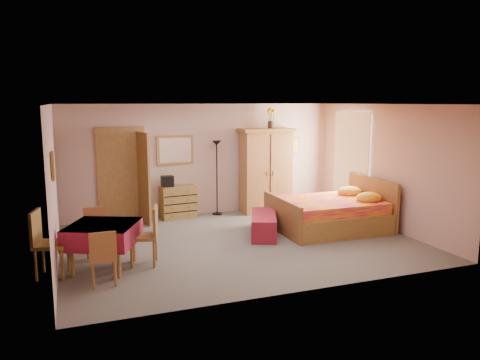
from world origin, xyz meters
name	(u,v)px	position (x,y,z in m)	size (l,w,h in m)	color
floor	(241,242)	(0.00, 0.00, 0.00)	(6.50, 6.50, 0.00)	#5E5953
ceiling	(241,104)	(0.00, 0.00, 2.60)	(6.50, 6.50, 0.00)	brown
wall_back	(204,160)	(0.00, 2.50, 1.30)	(6.50, 0.10, 2.60)	tan
wall_front	(304,201)	(0.00, -2.50, 1.30)	(6.50, 0.10, 2.60)	tan
wall_left	(53,186)	(-3.25, 0.00, 1.30)	(0.10, 5.00, 2.60)	tan
wall_right	(385,167)	(3.25, 0.00, 1.30)	(0.10, 5.00, 2.60)	tan
doorway	(122,176)	(-1.90, 2.47, 1.02)	(1.06, 0.12, 2.15)	#9E6B35
window	(352,154)	(3.21, 1.20, 1.45)	(0.08, 1.40, 1.95)	white
picture_left	(53,166)	(-3.22, -0.60, 1.70)	(0.04, 0.32, 0.42)	orange
picture_back	(294,146)	(2.35, 2.47, 1.55)	(0.30, 0.04, 0.40)	#D8BF59
chest_of_drawers	(178,202)	(-0.68, 2.28, 0.37)	(0.79, 0.40, 0.75)	olive
wall_mirror	(175,150)	(-0.68, 2.49, 1.55)	(0.86, 0.05, 0.68)	white
stereo	(167,181)	(-0.92, 2.27, 0.87)	(0.26, 0.19, 0.25)	black
floor_lamp	(217,178)	(0.26, 2.29, 0.88)	(0.22, 0.22, 1.76)	black
wardrobe	(266,171)	(1.45, 2.16, 1.01)	(1.29, 0.66, 2.02)	#B06F3B
sunflower_vase	(271,118)	(1.58, 2.18, 2.26)	(0.20, 0.20, 0.49)	yellow
bed	(329,205)	(2.05, 0.24, 0.52)	(2.24, 1.76, 1.03)	#CA1351
bench	(264,225)	(0.60, 0.28, 0.22)	(0.48, 1.30, 0.43)	maroon
dining_table	(104,247)	(-2.55, -0.60, 0.37)	(1.01, 1.01, 0.74)	maroon
chair_south	(103,257)	(-2.60, -1.24, 0.42)	(0.38, 0.38, 0.83)	#A56637
chair_north	(96,232)	(-2.62, 0.15, 0.41)	(0.38, 0.38, 0.83)	brown
chair_west	(51,243)	(-3.31, -0.64, 0.52)	(0.47, 0.47, 1.04)	#A97B39
chair_east	(144,236)	(-1.91, -0.59, 0.48)	(0.44, 0.44, 0.97)	#976133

